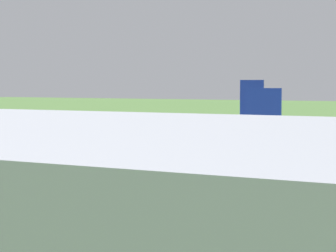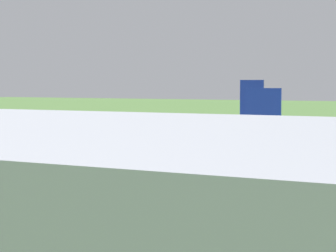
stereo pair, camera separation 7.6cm
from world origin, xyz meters
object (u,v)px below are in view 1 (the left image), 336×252
Objects in this scene: airliner_main at (169,127)px; airliner_parked_mid at (12,143)px; service_car_followme at (102,151)px; no_stopping_sign at (195,127)px; traffic_cone_orange at (177,131)px.

airliner_parked_mid is at bearing 74.23° from airliner_main.
service_car_followme is 67.30m from no_stopping_sign.
traffic_cone_orange is at bearing -66.39° from airliner_main.
airliner_main is at bearing 105.89° from no_stopping_sign.
airliner_parked_mid is at bearing 92.30° from traffic_cone_orange.
airliner_parked_mid is 79.17m from traffic_cone_orange.
airliner_parked_mid is 78.63× the size of traffic_cone_orange.
airliner_main is at bearing 113.61° from traffic_cone_orange.
airliner_parked_mid is 9.60× the size of service_car_followme.
no_stopping_sign is at bearing -74.11° from airliner_main.
service_car_followme is 1.88× the size of no_stopping_sign.
no_stopping_sign reaches higher than traffic_cone_orange.
airliner_parked_mid is 18.08× the size of no_stopping_sign.
airliner_main is 38.90m from traffic_cone_orange.
airliner_main reaches higher than no_stopping_sign.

